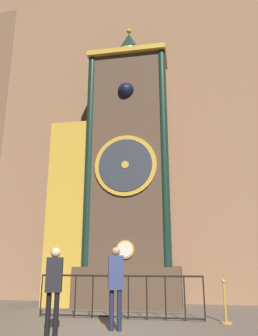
# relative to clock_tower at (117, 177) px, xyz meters

# --- Properties ---
(ground_plane) EXTENTS (28.00, 28.00, 0.00)m
(ground_plane) POSITION_rel_clock_tower_xyz_m (0.60, -4.09, -4.49)
(ground_plane) COLOR brown
(cathedral_back_wall) EXTENTS (24.00, 0.32, 15.28)m
(cathedral_back_wall) POSITION_rel_clock_tower_xyz_m (0.51, 1.30, 3.14)
(cathedral_back_wall) COLOR #936B4C
(cathedral_back_wall) RESTS_ON ground_plane
(clock_tower) EXTENTS (4.70, 1.77, 10.90)m
(clock_tower) POSITION_rel_clock_tower_xyz_m (0.00, 0.00, 0.00)
(clock_tower) COLOR brown
(clock_tower) RESTS_ON ground_plane
(railing_fence) EXTENTS (4.52, 0.05, 1.12)m
(railing_fence) POSITION_rel_clock_tower_xyz_m (0.59, -2.26, -3.88)
(railing_fence) COLOR black
(railing_fence) RESTS_ON ground_plane
(visitor_near) EXTENTS (0.39, 0.30, 1.77)m
(visitor_near) POSITION_rel_clock_tower_xyz_m (-0.41, -4.45, -3.42)
(visitor_near) COLOR black
(visitor_near) RESTS_ON ground_plane
(visitor_far) EXTENTS (0.39, 0.31, 1.80)m
(visitor_far) POSITION_rel_clock_tower_xyz_m (0.80, -3.75, -3.41)
(visitor_far) COLOR #1B213A
(visitor_far) RESTS_ON ground_plane
(stanchion_post) EXTENTS (0.28, 0.28, 1.04)m
(stanchion_post) POSITION_rel_clock_tower_xyz_m (3.32, -2.44, -4.15)
(stanchion_post) COLOR #B28E33
(stanchion_post) RESTS_ON ground_plane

